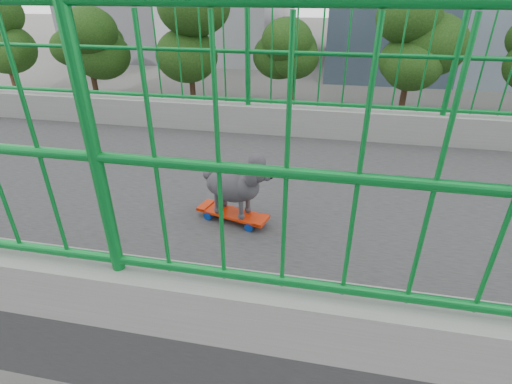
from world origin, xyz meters
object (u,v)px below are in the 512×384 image
object	(u,v)px
poodle	(235,183)
car_5	(273,283)
car_2	(395,194)
car_3	(181,147)
car_6	(225,216)
skateboard	(233,214)

from	to	relation	value
poodle	car_5	xyz separation A→B (m)	(-6.47, -0.61, -6.64)
car_2	car_5	distance (m)	7.68
poodle	car_3	bearing A→B (deg)	-140.50
poodle	car_5	bearing A→B (deg)	-159.17
car_6	skateboard	bearing A→B (deg)	16.94
skateboard	car_2	bearing A→B (deg)	179.54
car_3	car_6	xyz separation A→B (m)	(6.40, 4.22, -0.01)
skateboard	car_5	size ratio (longest dim) A/B	0.13
poodle	car_6	world-z (taller)	poodle
poodle	car_5	size ratio (longest dim) A/B	0.13
car_5	skateboard	bearing A→B (deg)	5.20
car_5	car_6	bearing A→B (deg)	-143.65
poodle	car_6	size ratio (longest dim) A/B	0.09
skateboard	poodle	distance (m)	0.25
skateboard	car_5	distance (m)	9.11
skateboard	car_2	world-z (taller)	skateboard
car_5	car_6	world-z (taller)	car_6
poodle	car_3	xyz separation A→B (m)	(-16.07, -7.19, -6.51)
car_2	car_5	world-z (taller)	car_2
skateboard	car_6	xyz separation A→B (m)	(-9.66, -2.94, -6.28)
skateboard	car_2	size ratio (longest dim) A/B	0.10
car_3	skateboard	bearing A→B (deg)	-155.97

